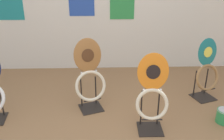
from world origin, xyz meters
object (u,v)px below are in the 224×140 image
at_px(toilet_seat_display_woodgrain, 90,77).
at_px(toilet_seat_display_orange_sun, 152,97).
at_px(toilet_seat_display_teal_sax, 207,73).
at_px(paint_can, 224,116).

height_order(toilet_seat_display_woodgrain, toilet_seat_display_orange_sun, toilet_seat_display_woodgrain).
xyz_separation_m(toilet_seat_display_orange_sun, toilet_seat_display_teal_sax, (0.88, 0.70, -0.03)).
height_order(toilet_seat_display_woodgrain, paint_can, toilet_seat_display_woodgrain).
xyz_separation_m(toilet_seat_display_woodgrain, toilet_seat_display_teal_sax, (1.58, 0.22, -0.06)).
relative_size(toilet_seat_display_woodgrain, toilet_seat_display_orange_sun, 1.02).
distance_m(toilet_seat_display_orange_sun, paint_can, 0.96).
bearing_deg(paint_can, toilet_seat_display_orange_sun, -173.17).
bearing_deg(toilet_seat_display_teal_sax, paint_can, -87.87).
bearing_deg(paint_can, toilet_seat_display_teal_sax, 92.13).
bearing_deg(toilet_seat_display_woodgrain, toilet_seat_display_orange_sun, -34.74).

